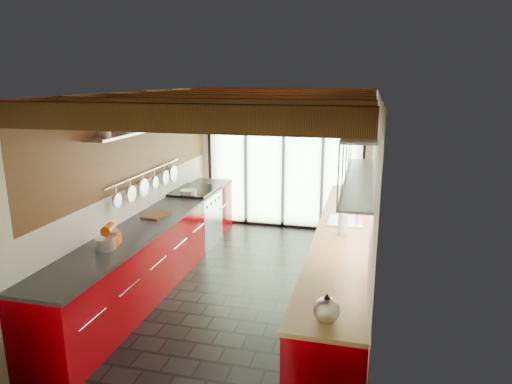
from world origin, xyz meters
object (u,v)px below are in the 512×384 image
at_px(soap_bottle, 344,220).
at_px(paper_towel, 343,224).
at_px(kettle, 327,309).
at_px(stand_mixer, 110,237).
at_px(bowl, 351,188).

bearing_deg(soap_bottle, paper_towel, -90.00).
distance_m(kettle, paper_towel, 2.11).
height_order(kettle, paper_towel, paper_towel).
xyz_separation_m(stand_mixer, kettle, (2.54, -1.08, 0.00)).
height_order(stand_mixer, paper_towel, paper_towel).
relative_size(soap_bottle, bowl, 0.80).
xyz_separation_m(kettle, paper_towel, (0.00, 2.11, 0.03)).
height_order(paper_towel, soap_bottle, paper_towel).
height_order(soap_bottle, bowl, soap_bottle).
xyz_separation_m(stand_mixer, soap_bottle, (2.54, 1.34, -0.02)).
bearing_deg(stand_mixer, kettle, -23.07).
height_order(stand_mixer, soap_bottle, stand_mixer).
height_order(paper_towel, bowl, paper_towel).
relative_size(stand_mixer, soap_bottle, 1.88).
bearing_deg(paper_towel, soap_bottle, 90.00).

